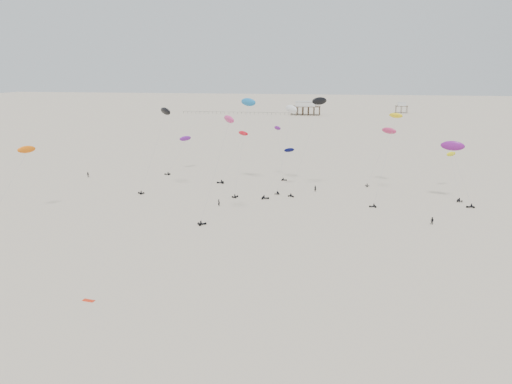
% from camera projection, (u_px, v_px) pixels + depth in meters
% --- Properties ---
extents(ground_plane, '(900.00, 900.00, 0.00)m').
position_uv_depth(ground_plane, '(301.00, 146.00, 215.47)').
color(ground_plane, beige).
extents(pavilion_main, '(21.00, 13.00, 9.80)m').
position_uv_depth(pavilion_main, '(306.00, 109.00, 359.50)').
color(pavilion_main, brown).
rests_on(pavilion_main, ground).
extents(pavilion_small, '(9.00, 7.00, 8.00)m').
position_uv_depth(pavilion_small, '(401.00, 108.00, 376.51)').
color(pavilion_small, brown).
rests_on(pavilion_small, ground).
extents(pier_fence, '(80.20, 0.20, 1.50)m').
position_uv_depth(pier_fence, '(235.00, 113.00, 369.13)').
color(pier_fence, black).
rests_on(pier_fence, ground).
extents(rig_0, '(8.51, 6.45, 16.93)m').
position_uv_depth(rig_0, '(386.00, 138.00, 140.61)').
color(rig_0, black).
rests_on(rig_0, ground).
extents(rig_1, '(3.42, 17.05, 16.82)m').
position_uv_depth(rig_1, '(454.00, 173.00, 132.43)').
color(rig_1, black).
rests_on(rig_1, ground).
extents(rig_2, '(9.00, 8.00, 15.46)m').
position_uv_depth(rig_2, '(235.00, 151.00, 146.30)').
color(rig_2, black).
rests_on(rig_2, ground).
extents(rig_3, '(8.59, 6.68, 23.44)m').
position_uv_depth(rig_3, '(222.00, 146.00, 104.89)').
color(rig_3, black).
rests_on(rig_3, ground).
extents(rig_4, '(7.27, 16.97, 17.98)m').
position_uv_depth(rig_4, '(278.00, 171.00, 134.27)').
color(rig_4, black).
rests_on(rig_4, ground).
extents(rig_5, '(7.61, 11.15, 16.77)m').
position_uv_depth(rig_5, '(19.00, 165.00, 112.06)').
color(rig_5, black).
rests_on(rig_5, ground).
extents(rig_6, '(6.32, 12.06, 13.20)m').
position_uv_depth(rig_6, '(182.00, 146.00, 162.06)').
color(rig_6, black).
rests_on(rig_6, ground).
extents(rig_7, '(4.99, 6.14, 16.03)m').
position_uv_depth(rig_7, '(280.00, 147.00, 150.00)').
color(rig_7, black).
rests_on(rig_7, ground).
extents(rig_8, '(7.97, 13.70, 23.46)m').
position_uv_depth(rig_8, '(390.00, 140.00, 124.36)').
color(rig_8, black).
rests_on(rig_8, ground).
extents(rig_9, '(8.52, 7.89, 15.75)m').
position_uv_depth(rig_9, '(455.00, 153.00, 122.47)').
color(rig_9, black).
rests_on(rig_9, ground).
extents(rig_10, '(9.63, 8.32, 25.74)m').
position_uv_depth(rig_10, '(315.00, 116.00, 129.07)').
color(rig_10, black).
rests_on(rig_10, ground).
extents(rig_11, '(5.32, 15.10, 23.94)m').
position_uv_depth(rig_11, '(290.00, 118.00, 138.05)').
color(rig_11, black).
rests_on(rig_11, ground).
extents(rig_12, '(5.52, 17.60, 26.44)m').
position_uv_depth(rig_12, '(247.00, 113.00, 136.62)').
color(rig_12, black).
rests_on(rig_12, ground).
extents(rig_13, '(10.22, 7.07, 23.07)m').
position_uv_depth(rig_13, '(162.00, 124.00, 131.18)').
color(rig_13, black).
rests_on(rig_13, ground).
extents(spectator_0, '(0.89, 0.84, 2.02)m').
position_uv_depth(spectator_0, '(219.00, 206.00, 121.97)').
color(spectator_0, black).
rests_on(spectator_0, ground).
extents(spectator_1, '(1.06, 0.98, 1.89)m').
position_uv_depth(spectator_1, '(432.00, 224.00, 107.53)').
color(spectator_1, black).
rests_on(spectator_1, ground).
extents(spectator_2, '(1.21, 0.79, 1.90)m').
position_uv_depth(spectator_2, '(88.00, 177.00, 154.40)').
color(spectator_2, black).
rests_on(spectator_2, ground).
extents(spectator_3, '(0.77, 0.57, 1.99)m').
position_uv_depth(spectator_3, '(315.00, 191.00, 136.45)').
color(spectator_3, black).
rests_on(spectator_3, ground).
extents(grounded_kite_b, '(1.87, 0.92, 0.07)m').
position_uv_depth(grounded_kite_b, '(89.00, 301.00, 72.21)').
color(grounded_kite_b, red).
rests_on(grounded_kite_b, ground).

